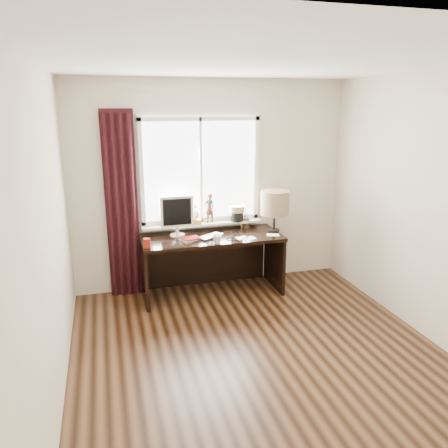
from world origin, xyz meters
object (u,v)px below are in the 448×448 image
object	(u,v)px
laptop	(211,236)
mug	(217,239)
monitor	(177,213)
table_lamp	(275,203)
red_cup	(147,243)
desk	(210,252)

from	to	relation	value
laptop	mug	bearing A→B (deg)	-119.44
mug	monitor	size ratio (longest dim) A/B	0.22
monitor	table_lamp	xyz separation A→B (m)	(1.20, -0.15, 0.09)
mug	table_lamp	bearing A→B (deg)	18.88
laptop	mug	size ratio (longest dim) A/B	2.98
red_cup	laptop	bearing A→B (deg)	12.76
red_cup	desk	world-z (taller)	red_cup
red_cup	mug	bearing A→B (deg)	-5.35
desk	table_lamp	distance (m)	1.01
laptop	red_cup	size ratio (longest dim) A/B	3.16
table_lamp	desk	bearing A→B (deg)	171.47
monitor	red_cup	bearing A→B (deg)	-138.56
desk	table_lamp	xyz separation A→B (m)	(0.80, -0.12, 0.61)
mug	monitor	xyz separation A→B (m)	(-0.39, 0.43, 0.22)
mug	red_cup	world-z (taller)	mug
red_cup	desk	distance (m)	0.91
laptop	desk	distance (m)	0.30
desk	monitor	size ratio (longest dim) A/B	3.47
laptop	monitor	world-z (taller)	monitor
desk	table_lamp	size ratio (longest dim) A/B	3.27
monitor	table_lamp	world-z (taller)	table_lamp
monitor	mug	bearing A→B (deg)	-48.11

